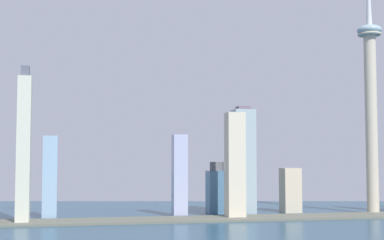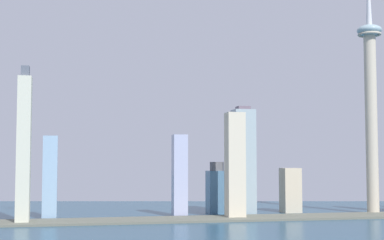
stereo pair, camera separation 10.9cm
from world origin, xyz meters
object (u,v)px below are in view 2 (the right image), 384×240
(skyscraper_6, at_px, (235,165))
(observation_tower, at_px, (371,91))
(skyscraper_11, at_px, (24,148))
(skyscraper_3, at_px, (180,176))
(skyscraper_9, at_px, (243,161))
(skyscraper_8, at_px, (290,190))
(skyscraper_1, at_px, (50,177))
(skyscraper_4, at_px, (217,190))

(skyscraper_6, bearing_deg, observation_tower, 7.21)
(skyscraper_6, relative_size, skyscraper_11, 0.73)
(observation_tower, relative_size, skyscraper_3, 3.43)
(skyscraper_9, distance_m, skyscraper_11, 278.31)
(observation_tower, xyz_separation_m, skyscraper_6, (-196.38, -24.84, -98.41))
(observation_tower, xyz_separation_m, skyscraper_3, (-257.37, 13.19, -111.37))
(skyscraper_3, xyz_separation_m, skyscraper_8, (158.04, 27.61, -21.22))
(skyscraper_1, distance_m, skyscraper_4, 218.86)
(observation_tower, bearing_deg, skyscraper_6, -172.79)
(skyscraper_4, bearing_deg, skyscraper_8, -4.83)
(skyscraper_3, distance_m, skyscraper_9, 89.37)
(observation_tower, distance_m, skyscraper_3, 280.74)
(skyscraper_4, bearing_deg, skyscraper_9, -40.09)
(skyscraper_1, bearing_deg, skyscraper_4, 9.41)
(skyscraper_1, distance_m, skyscraper_3, 157.84)
(skyscraper_1, relative_size, skyscraper_3, 0.97)
(skyscraper_9, bearing_deg, skyscraper_11, -168.42)
(skyscraper_6, xyz_separation_m, skyscraper_9, (25.85, 49.24, 4.90))
(skyscraper_4, distance_m, skyscraper_8, 101.14)
(observation_tower, xyz_separation_m, skyscraper_4, (-200.12, 49.31, -131.95))
(observation_tower, bearing_deg, skyscraper_9, 171.86)
(observation_tower, xyz_separation_m, skyscraper_9, (-170.53, 24.41, -93.50))
(skyscraper_4, xyz_separation_m, skyscraper_9, (29.59, -24.90, 38.45))
(observation_tower, relative_size, skyscraper_4, 5.16)
(observation_tower, distance_m, skyscraper_8, 170.62)
(observation_tower, relative_size, skyscraper_6, 2.74)
(skyscraper_1, distance_m, skyscraper_6, 222.65)
(skyscraper_9, bearing_deg, skyscraper_1, -177.49)
(observation_tower, distance_m, skyscraper_1, 430.47)
(skyscraper_9, height_order, skyscraper_11, skyscraper_11)
(skyscraper_8, bearing_deg, skyscraper_1, -175.09)
(observation_tower, bearing_deg, skyscraper_8, 157.67)
(skyscraper_3, bearing_deg, observation_tower, -2.93)
(skyscraper_1, relative_size, skyscraper_11, 0.57)
(skyscraper_8, xyz_separation_m, skyscraper_9, (-71.20, -16.39, 39.08))
(observation_tower, relative_size, skyscraper_9, 2.49)
(skyscraper_3, height_order, skyscraper_9, skyscraper_9)
(skyscraper_1, height_order, skyscraper_3, skyscraper_3)
(skyscraper_1, relative_size, skyscraper_9, 0.71)
(skyscraper_6, bearing_deg, skyscraper_11, -178.48)
(observation_tower, relative_size, skyscraper_1, 3.53)
(skyscraper_6, relative_size, skyscraper_8, 2.14)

